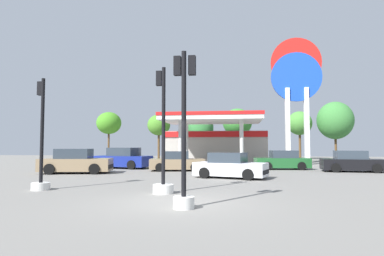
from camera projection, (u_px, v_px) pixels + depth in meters
ground_plane at (178, 203)px, 9.97m from camera, size 90.00×90.00×0.00m
gas_station at (216, 143)px, 35.46m from camera, size 10.89×13.30×4.66m
station_pole_sign at (296, 83)px, 30.72m from camera, size 4.77×0.56×12.21m
car_0 at (122, 159)px, 25.31m from camera, size 4.83×2.79×1.63m
car_1 at (282, 161)px, 24.16m from camera, size 4.14×2.15×1.43m
car_2 at (76, 162)px, 20.72m from camera, size 4.70×2.69×1.58m
car_3 at (230, 166)px, 17.72m from camera, size 4.23×2.71×1.41m
car_4 at (352, 162)px, 21.87m from camera, size 4.16×2.11×1.44m
car_5 at (177, 162)px, 22.77m from camera, size 4.11×2.29×1.39m
traffic_signal_0 at (163, 160)px, 12.04m from camera, size 0.78×0.78×4.77m
traffic_signal_1 at (41, 156)px, 12.97m from camera, size 0.72×0.72×4.54m
traffic_signal_2 at (184, 144)px, 9.24m from camera, size 0.65×0.66×4.54m
tree_0 at (109, 123)px, 44.32m from camera, size 3.40×3.40×6.44m
tree_1 at (159, 125)px, 43.69m from camera, size 3.11×3.11×6.03m
tree_2 at (201, 128)px, 41.64m from camera, size 3.33×3.33×5.79m
tree_3 at (237, 122)px, 43.38m from camera, size 3.95×3.95×6.82m
tree_4 at (300, 123)px, 41.87m from camera, size 3.17×3.17×6.27m
tree_5 at (335, 121)px, 41.71m from camera, size 4.58×4.58×7.52m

